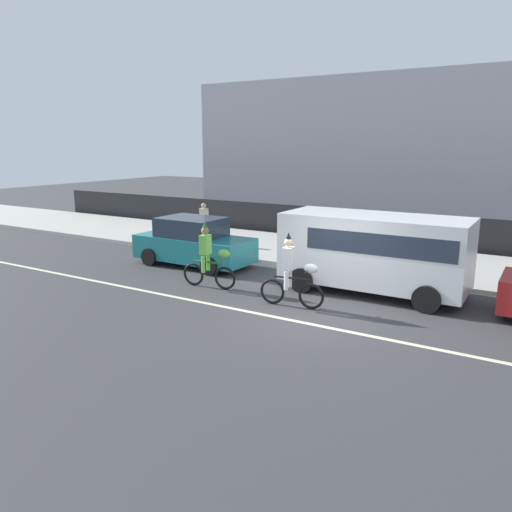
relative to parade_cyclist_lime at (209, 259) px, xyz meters
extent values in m
plane|color=#38383A|center=(3.69, -0.75, -0.84)|extent=(80.00, 80.00, 0.00)
cube|color=beige|center=(3.69, -1.25, -0.84)|extent=(36.00, 0.14, 0.01)
cube|color=#ADAAA3|center=(3.69, 5.75, -0.77)|extent=(60.00, 5.00, 0.15)
cube|color=black|center=(3.69, 8.65, -0.14)|extent=(40.00, 0.08, 1.40)
cube|color=#99939E|center=(3.82, 17.25, 2.89)|extent=(28.00, 8.00, 7.47)
torus|color=black|center=(0.51, 0.06, -0.51)|extent=(0.67, 0.14, 0.67)
torus|color=black|center=(-0.54, -0.06, -0.51)|extent=(0.67, 0.14, 0.67)
cylinder|color=#266626|center=(-0.01, 0.00, -0.09)|extent=(0.97, 0.15, 0.05)
cylinder|color=#266626|center=(-0.16, -0.02, 0.00)|extent=(0.04, 0.04, 0.18)
cylinder|color=#266626|center=(0.40, 0.04, 0.02)|extent=(0.04, 0.04, 0.23)
cylinder|color=#266626|center=(0.40, 0.04, 0.14)|extent=(0.09, 0.50, 0.03)
ellipsoid|color=#72CC4C|center=(0.49, 0.05, 0.21)|extent=(0.38, 0.24, 0.24)
cube|color=#72CC4C|center=(-0.11, -0.01, 0.42)|extent=(0.27, 0.34, 0.56)
sphere|color=#9E7051|center=(-0.11, -0.01, 0.82)|extent=(0.22, 0.22, 0.22)
cone|color=#266626|center=(-0.11, -0.01, 1.00)|extent=(0.14, 0.14, 0.16)
cylinder|color=#72CC4C|center=(-0.10, -0.15, -0.13)|extent=(0.11, 0.11, 0.48)
cylinder|color=#72CC4C|center=(-0.13, 0.13, -0.13)|extent=(0.11, 0.11, 0.48)
torus|color=black|center=(3.34, -0.24, -0.51)|extent=(0.67, 0.16, 0.67)
torus|color=black|center=(2.30, -0.38, -0.51)|extent=(0.67, 0.16, 0.67)
cylinder|color=black|center=(2.82, -0.31, -0.09)|extent=(0.96, 0.18, 0.05)
cylinder|color=black|center=(2.67, -0.33, 0.00)|extent=(0.04, 0.04, 0.18)
cylinder|color=black|center=(3.24, -0.26, 0.02)|extent=(0.04, 0.04, 0.23)
cylinder|color=black|center=(3.24, -0.26, 0.14)|extent=(0.10, 0.50, 0.03)
ellipsoid|color=white|center=(3.32, -0.25, 0.21)|extent=(0.38, 0.25, 0.24)
cube|color=white|center=(2.72, -0.33, 0.42)|extent=(0.28, 0.35, 0.56)
sphere|color=beige|center=(2.72, -0.33, 0.82)|extent=(0.22, 0.22, 0.22)
cone|color=black|center=(2.72, -0.33, 1.00)|extent=(0.14, 0.14, 0.16)
cylinder|color=white|center=(2.74, -0.47, -0.13)|extent=(0.11, 0.11, 0.48)
cylinder|color=white|center=(2.71, -0.19, -0.13)|extent=(0.11, 0.11, 0.48)
cube|color=white|center=(4.19, 1.95, 0.39)|extent=(5.00, 2.00, 1.90)
cube|color=#283342|center=(4.59, 1.95, 0.74)|extent=(3.90, 2.02, 0.56)
cylinder|color=black|center=(5.89, 0.95, -0.49)|extent=(0.70, 0.22, 0.70)
cylinder|color=black|center=(5.89, 2.95, -0.49)|extent=(0.70, 0.22, 0.70)
cylinder|color=black|center=(2.49, 0.95, -0.49)|extent=(0.70, 0.22, 0.70)
cylinder|color=black|center=(2.49, 2.95, -0.49)|extent=(0.70, 0.22, 0.70)
cube|color=#1E727A|center=(-2.08, 1.97, -0.24)|extent=(4.10, 1.72, 0.80)
cube|color=#232D3D|center=(-2.18, 1.97, 0.48)|extent=(2.10, 1.58, 0.64)
cylinder|color=black|center=(-0.81, 1.11, -0.54)|extent=(0.60, 0.20, 0.60)
cylinder|color=black|center=(-0.81, 2.83, -0.54)|extent=(0.60, 0.20, 0.60)
cylinder|color=black|center=(-3.35, 1.11, -0.54)|extent=(0.60, 0.20, 0.60)
cylinder|color=black|center=(-3.35, 2.83, -0.54)|extent=(0.60, 0.20, 0.60)
cylinder|color=#33333D|center=(-3.70, 4.68, -0.27)|extent=(0.20, 0.20, 0.85)
cube|color=beige|center=(-3.70, 4.68, 0.44)|extent=(0.32, 0.20, 0.56)
sphere|color=tan|center=(-3.70, 4.68, 0.83)|extent=(0.20, 0.20, 0.20)
camera|label=1|loc=(8.36, -11.22, 3.22)|focal=35.00mm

